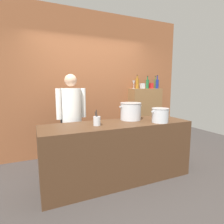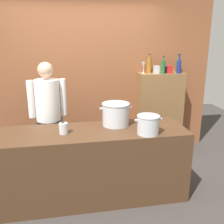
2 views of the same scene
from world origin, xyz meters
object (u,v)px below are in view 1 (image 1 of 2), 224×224
at_px(chef, 72,114).
at_px(wine_bottle_cobalt, 157,84).
at_px(spice_tin_silver, 142,86).
at_px(stockpot_large, 131,111).
at_px(wine_bottle_amber, 137,83).
at_px(wine_glass_short, 134,83).
at_px(wine_bottle_olive, 155,84).
at_px(utensil_crock, 97,121).
at_px(stockpot_small, 160,115).
at_px(spice_tin_navy, 148,86).
at_px(spice_tin_red, 151,86).
at_px(wine_bottle_green, 147,84).

distance_m(chef, wine_bottle_cobalt, 2.20).
xyz_separation_m(chef, spice_tin_silver, (1.75, 0.46, 0.49)).
distance_m(stockpot_large, wine_bottle_amber, 1.40).
height_order(stockpot_large, wine_glass_short, wine_glass_short).
relative_size(wine_bottle_olive, wine_bottle_amber, 0.96).
bearing_deg(stockpot_large, wine_bottle_amber, 54.12).
height_order(utensil_crock, wine_glass_short, wine_glass_short).
distance_m(stockpot_small, spice_tin_silver, 1.56).
xyz_separation_m(stockpot_large, spice_tin_silver, (0.88, 1.01, 0.41)).
height_order(stockpot_small, wine_bottle_amber, wine_bottle_amber).
height_order(spice_tin_navy, spice_tin_silver, spice_tin_silver).
xyz_separation_m(wine_bottle_amber, spice_tin_silver, (0.11, -0.05, -0.06)).
distance_m(chef, spice_tin_red, 2.06).
height_order(wine_bottle_amber, spice_tin_silver, wine_bottle_amber).
bearing_deg(spice_tin_silver, wine_bottle_amber, 153.09).
bearing_deg(spice_tin_red, spice_tin_navy, 95.17).
bearing_deg(utensil_crock, wine_bottle_green, 34.89).
relative_size(chef, spice_tin_red, 13.12).
relative_size(wine_bottle_olive, spice_tin_red, 2.38).
relative_size(wine_glass_short, spice_tin_navy, 1.81).
bearing_deg(chef, spice_tin_red, -175.24).
xyz_separation_m(stockpot_small, wine_bottle_amber, (0.46, 1.44, 0.51)).
height_order(utensil_crock, spice_tin_red, spice_tin_red).
xyz_separation_m(chef, wine_bottle_amber, (1.64, 0.51, 0.55)).
relative_size(utensil_crock, wine_bottle_olive, 0.76).
bearing_deg(chef, wine_glass_short, -169.05).
distance_m(stockpot_large, wine_bottle_olive, 1.72).
xyz_separation_m(stockpot_large, wine_bottle_green, (0.97, 0.94, 0.46)).
relative_size(chef, wine_glass_short, 9.06).
relative_size(spice_tin_navy, spice_tin_silver, 0.84).
distance_m(chef, wine_bottle_amber, 1.80).
bearing_deg(stockpot_large, utensil_crock, -163.70).
bearing_deg(spice_tin_silver, wine_bottle_cobalt, -12.73).
bearing_deg(wine_bottle_green, wine_bottle_cobalt, -2.24).
xyz_separation_m(utensil_crock, wine_glass_short, (1.33, 1.25, 0.56)).
height_order(chef, utensil_crock, chef).
relative_size(wine_bottle_cobalt, wine_bottle_green, 1.09).
relative_size(stockpot_large, wine_bottle_green, 1.45).
relative_size(wine_bottle_amber, wine_glass_short, 1.70).
distance_m(utensil_crock, wine_bottle_cobalt, 2.27).
relative_size(stockpot_large, stockpot_small, 1.27).
relative_size(utensil_crock, spice_tin_navy, 2.25).
bearing_deg(wine_bottle_green, chef, -168.10).
relative_size(wine_bottle_cobalt, spice_tin_navy, 3.06).
bearing_deg(spice_tin_silver, wine_bottle_green, -38.40).
relative_size(stockpot_small, wine_bottle_amber, 1.04).
height_order(wine_bottle_green, spice_tin_silver, wine_bottle_green).
xyz_separation_m(spice_tin_navy, spice_tin_silver, (-0.20, -0.06, 0.01)).
height_order(wine_bottle_amber, spice_tin_red, wine_bottle_amber).
relative_size(stockpot_large, spice_tin_navy, 4.06).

